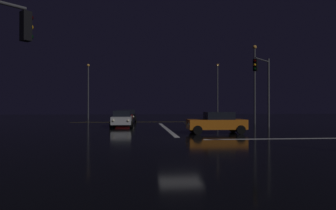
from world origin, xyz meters
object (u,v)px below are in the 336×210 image
Objects in this scene: sedan_black at (129,115)px; sedan_orange_crossing at (217,122)px; sedan_red at (124,117)px; streetlamp_right_near at (255,78)px; sedan_silver at (122,119)px; streetlamp_right_far at (218,87)px; streetlamp_left_far at (88,87)px; traffic_signal_ne at (263,80)px.

sedan_black is 19.73m from sedan_orange_crossing.
sedan_orange_crossing is (7.35, -12.90, 0.00)m from sedan_red.
streetlamp_right_near is at bearing -27.79° from sedan_black.
streetlamp_right_far reaches higher than sedan_silver.
sedan_red is 0.50× the size of streetlamp_left_far.
streetlamp_right_near is at bearing 56.60° from sedan_orange_crossing.
streetlamp_left_far is at bearing 131.14° from traffic_signal_ne.
sedan_red is at bearing -65.68° from streetlamp_left_far.
sedan_silver is 0.48× the size of streetlamp_right_far.
streetlamp_right_far is 1.03× the size of streetlamp_left_far.
sedan_red is (-0.06, 5.39, 0.00)m from sedan_silver.
streetlamp_right_far is 20.89m from streetlamp_left_far.
sedan_silver is 10.92m from sedan_black.
streetlamp_right_far reaches higher than sedan_orange_crossing.
sedan_silver is 10.47m from sedan_orange_crossing.
streetlamp_right_near is at bearing 75.36° from traffic_signal_ne.
sedan_silver and sedan_red have the same top height.
sedan_black is at bearing 110.94° from sedan_orange_crossing.
streetlamp_left_far is at bearing 114.32° from sedan_red.
streetlamp_left_far is at bearing -180.00° from streetlamp_right_far.
sedan_silver is at bearing -89.34° from sedan_red.
traffic_signal_ne is 22.16m from streetlamp_right_far.
streetlamp_right_far is at bearing 30.80° from sedan_black.
streetlamp_right_near is at bearing 13.25° from sedan_silver.
sedan_silver is 20.87m from streetlamp_left_far.
sedan_red is 15.31m from streetlamp_right_near.
sedan_black is 11.58m from streetlamp_left_far.
traffic_signal_ne is (5.61, 4.83, 3.60)m from sedan_orange_crossing.
sedan_silver is 1.00× the size of sedan_red.
streetlamp_right_far is at bearing 43.93° from sedan_red.
streetlamp_left_far reaches higher than traffic_signal_ne.
streetlamp_right_far is (14.25, 8.49, 4.40)m from sedan_black.
streetlamp_right_near is (0.00, -16.00, -0.09)m from streetlamp_right_far.
sedan_silver is 1.00× the size of sedan_black.
sedan_orange_crossing is at bearing -104.97° from streetlamp_right_far.
traffic_signal_ne is at bearing -48.86° from streetlamp_left_far.
traffic_signal_ne is at bearing -104.64° from streetlamp_right_near.
sedan_orange_crossing is at bearing -123.40° from streetlamp_right_near.
sedan_red is at bearing 172.25° from streetlamp_right_near.
streetlamp_right_near is at bearing -37.45° from streetlamp_left_far.
streetlamp_left_far is at bearing 142.55° from streetlamp_right_near.
streetlamp_right_near is (14.25, -7.51, 4.31)m from sedan_black.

